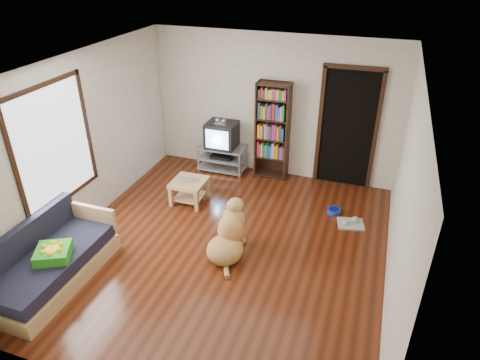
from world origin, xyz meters
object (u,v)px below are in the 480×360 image
(crt_tv, at_px, (222,134))
(green_cushion, at_px, (53,253))
(bookshelf, at_px, (273,126))
(coffee_table, at_px, (189,187))
(laptop, at_px, (188,181))
(grey_rag, at_px, (351,224))
(sofa, at_px, (51,264))
(dog_bowl, at_px, (334,211))
(tv_stand, at_px, (222,157))
(dog, at_px, (229,236))

(crt_tv, bearing_deg, green_cushion, -103.00)
(bookshelf, height_order, coffee_table, bookshelf)
(laptop, height_order, crt_tv, crt_tv)
(grey_rag, xyz_separation_m, crt_tv, (-2.58, 1.11, 0.73))
(green_cushion, relative_size, sofa, 0.22)
(dog_bowl, relative_size, bookshelf, 0.12)
(grey_rag, relative_size, crt_tv, 0.69)
(crt_tv, relative_size, sofa, 0.32)
(tv_stand, xyz_separation_m, sofa, (-0.97, -3.63, -0.01))
(green_cushion, distance_m, coffee_table, 2.51)
(dog_bowl, bearing_deg, dog, -129.54)
(laptop, relative_size, dog_bowl, 1.44)
(sofa, height_order, coffee_table, sofa)
(grey_rag, bearing_deg, dog_bowl, 140.19)
(crt_tv, bearing_deg, dog, -66.97)
(bookshelf, bearing_deg, laptop, -127.22)
(laptop, distance_m, sofa, 2.49)
(green_cushion, xyz_separation_m, dog, (1.87, 1.29, -0.19))
(green_cushion, xyz_separation_m, sofa, (-0.12, 0.03, -0.23))
(laptop, bearing_deg, grey_rag, -5.48)
(tv_stand, bearing_deg, sofa, -105.02)
(crt_tv, bearing_deg, bookshelf, 4.32)
(tv_stand, relative_size, crt_tv, 1.55)
(sofa, relative_size, dog, 1.81)
(green_cushion, height_order, dog_bowl, green_cushion)
(dog_bowl, relative_size, tv_stand, 0.24)
(grey_rag, height_order, coffee_table, coffee_table)
(dog_bowl, distance_m, coffee_table, 2.44)
(tv_stand, distance_m, sofa, 3.76)
(green_cushion, height_order, crt_tv, crt_tv)
(grey_rag, xyz_separation_m, dog, (-1.56, -1.28, 0.28))
(coffee_table, height_order, dog, dog)
(sofa, bearing_deg, laptop, 69.63)
(green_cushion, distance_m, dog_bowl, 4.24)
(bookshelf, distance_m, coffee_table, 1.87)
(dog_bowl, xyz_separation_m, coffee_table, (-2.39, -0.43, 0.24))
(green_cushion, height_order, coffee_table, green_cushion)
(tv_stand, bearing_deg, dog, -66.78)
(green_cushion, bearing_deg, grey_rag, 9.67)
(dog, bearing_deg, grey_rag, 39.31)
(dog_bowl, bearing_deg, crt_tv, 159.31)
(green_cushion, distance_m, bookshelf, 4.19)
(green_cushion, bearing_deg, dog, 7.49)
(tv_stand, distance_m, bookshelf, 1.20)
(tv_stand, relative_size, bookshelf, 0.50)
(bookshelf, relative_size, dog, 1.81)
(sofa, bearing_deg, bookshelf, 62.68)
(green_cushion, bearing_deg, laptop, 45.36)
(laptop, relative_size, coffee_table, 0.58)
(laptop, relative_size, grey_rag, 0.79)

